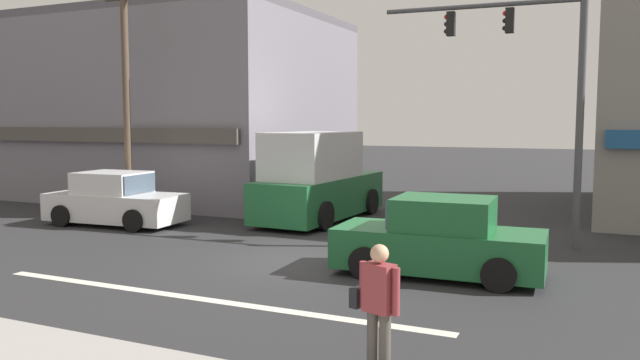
# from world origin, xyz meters

# --- Properties ---
(ground_plane) EXTENTS (120.00, 120.00, 0.00)m
(ground_plane) POSITION_xyz_m (0.00, 0.00, 0.00)
(ground_plane) COLOR #2B2B2D
(lane_marking_stripe) EXTENTS (9.00, 0.24, 0.01)m
(lane_marking_stripe) POSITION_xyz_m (0.00, -3.50, 0.00)
(lane_marking_stripe) COLOR silver
(lane_marking_stripe) RESTS_ON ground
(building_left_block) EXTENTS (12.55, 9.54, 7.23)m
(building_left_block) POSITION_xyz_m (-10.01, 9.10, 3.61)
(building_left_block) COLOR slate
(building_left_block) RESTS_ON ground
(utility_pole_near_left) EXTENTS (1.40, 0.22, 7.25)m
(utility_pole_near_left) POSITION_xyz_m (-7.31, 3.04, 3.77)
(utility_pole_near_left) COLOR brown
(utility_pole_near_left) RESTS_ON ground
(traffic_light_mast) EXTENTS (4.89, 0.33, 6.20)m
(traffic_light_mast) POSITION_xyz_m (4.80, 3.85, 4.18)
(traffic_light_mast) COLOR #47474C
(traffic_light_mast) RESTS_ON ground
(sedan_crossing_center) EXTENTS (4.17, 2.01, 1.58)m
(sedan_crossing_center) POSITION_xyz_m (3.39, -0.11, 0.71)
(sedan_crossing_center) COLOR #1E6033
(sedan_crossing_center) RESTS_ON ground
(box_truck_crossing_leftbound) EXTENTS (2.41, 5.68, 2.75)m
(box_truck_crossing_leftbound) POSITION_xyz_m (-1.71, 5.15, 1.25)
(box_truck_crossing_leftbound) COLOR #1E6033
(box_truck_crossing_leftbound) RESTS_ON ground
(sedan_crossing_rightbound) EXTENTS (4.20, 2.09, 1.58)m
(sedan_crossing_rightbound) POSITION_xyz_m (-6.87, 1.92, 0.71)
(sedan_crossing_rightbound) COLOR silver
(sedan_crossing_rightbound) RESTS_ON ground
(pedestrian_foreground_with_bag) EXTENTS (0.67, 0.45, 1.67)m
(pedestrian_foreground_with_bag) POSITION_xyz_m (3.96, -5.50, 0.95)
(pedestrian_foreground_with_bag) COLOR #4C4742
(pedestrian_foreground_with_bag) RESTS_ON ground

